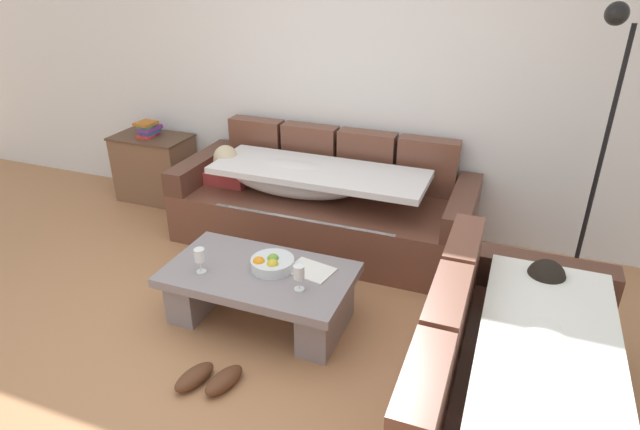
{
  "coord_description": "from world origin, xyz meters",
  "views": [
    {
      "loc": [
        1.44,
        -2.11,
        2.22
      ],
      "look_at": [
        0.23,
        1.03,
        0.55
      ],
      "focal_mm": 30.11,
      "sensor_mm": 36.0,
      "label": 1
    }
  ],
  "objects_px": {
    "side_cabinet": "(155,168)",
    "coffee_table": "(260,289)",
    "floor_lamp": "(599,136)",
    "pair_of_shoes": "(209,379)",
    "fruit_bowl": "(272,264)",
    "wine_glass_near_right": "(299,273)",
    "couch_along_wall": "(319,204)",
    "book_stack_on_cabinet": "(148,129)",
    "wine_glass_near_left": "(200,256)",
    "couch_near_window": "(515,402)",
    "open_magazine": "(311,270)"
  },
  "relations": [
    {
      "from": "fruit_bowl",
      "to": "wine_glass_near_left",
      "type": "height_order",
      "value": "wine_glass_near_left"
    },
    {
      "from": "side_cabinet",
      "to": "floor_lamp",
      "type": "bearing_deg",
      "value": -1.72
    },
    {
      "from": "couch_near_window",
      "to": "pair_of_shoes",
      "type": "relative_size",
      "value": 5.54
    },
    {
      "from": "fruit_bowl",
      "to": "book_stack_on_cabinet",
      "type": "height_order",
      "value": "book_stack_on_cabinet"
    },
    {
      "from": "wine_glass_near_right",
      "to": "open_magazine",
      "type": "xyz_separation_m",
      "value": [
        -0.01,
        0.22,
        -0.11
      ]
    },
    {
      "from": "side_cabinet",
      "to": "wine_glass_near_left",
      "type": "bearing_deg",
      "value": -45.59
    },
    {
      "from": "couch_along_wall",
      "to": "side_cabinet",
      "type": "relative_size",
      "value": 3.35
    },
    {
      "from": "wine_glass_near_left",
      "to": "book_stack_on_cabinet",
      "type": "xyz_separation_m",
      "value": [
        -1.51,
        1.54,
        0.21
      ]
    },
    {
      "from": "pair_of_shoes",
      "to": "wine_glass_near_left",
      "type": "bearing_deg",
      "value": 123.33
    },
    {
      "from": "couch_near_window",
      "to": "book_stack_on_cabinet",
      "type": "bearing_deg",
      "value": 60.9
    },
    {
      "from": "couch_along_wall",
      "to": "couch_near_window",
      "type": "xyz_separation_m",
      "value": [
        1.64,
        -1.69,
        0.01
      ]
    },
    {
      "from": "book_stack_on_cabinet",
      "to": "couch_near_window",
      "type": "bearing_deg",
      "value": -29.1
    },
    {
      "from": "side_cabinet",
      "to": "book_stack_on_cabinet",
      "type": "distance_m",
      "value": 0.39
    },
    {
      "from": "couch_along_wall",
      "to": "wine_glass_near_left",
      "type": "distance_m",
      "value": 1.35
    },
    {
      "from": "wine_glass_near_right",
      "to": "pair_of_shoes",
      "type": "bearing_deg",
      "value": -120.6
    },
    {
      "from": "floor_lamp",
      "to": "pair_of_shoes",
      "type": "xyz_separation_m",
      "value": [
        -1.91,
        -1.93,
        -1.07
      ]
    },
    {
      "from": "fruit_bowl",
      "to": "wine_glass_near_right",
      "type": "xyz_separation_m",
      "value": [
        0.26,
        -0.15,
        0.08
      ]
    },
    {
      "from": "couch_along_wall",
      "to": "floor_lamp",
      "type": "xyz_separation_m",
      "value": [
        1.95,
        0.11,
        0.79
      ]
    },
    {
      "from": "side_cabinet",
      "to": "pair_of_shoes",
      "type": "relative_size",
      "value": 2.02
    },
    {
      "from": "coffee_table",
      "to": "book_stack_on_cabinet",
      "type": "height_order",
      "value": "book_stack_on_cabinet"
    },
    {
      "from": "coffee_table",
      "to": "open_magazine",
      "type": "xyz_separation_m",
      "value": [
        0.31,
        0.12,
        0.15
      ]
    },
    {
      "from": "wine_glass_near_right",
      "to": "floor_lamp",
      "type": "distance_m",
      "value": 2.19
    },
    {
      "from": "coffee_table",
      "to": "wine_glass_near_right",
      "type": "bearing_deg",
      "value": -17.11
    },
    {
      "from": "floor_lamp",
      "to": "pair_of_shoes",
      "type": "bearing_deg",
      "value": -134.73
    },
    {
      "from": "side_cabinet",
      "to": "couch_near_window",
      "type": "bearing_deg",
      "value": -29.15
    },
    {
      "from": "couch_along_wall",
      "to": "coffee_table",
      "type": "xyz_separation_m",
      "value": [
        0.04,
        -1.16,
        -0.09
      ]
    },
    {
      "from": "couch_along_wall",
      "to": "book_stack_on_cabinet",
      "type": "xyz_separation_m",
      "value": [
        -1.81,
        0.23,
        0.38
      ]
    },
    {
      "from": "wine_glass_near_left",
      "to": "pair_of_shoes",
      "type": "relative_size",
      "value": 0.46
    },
    {
      "from": "couch_near_window",
      "to": "book_stack_on_cabinet",
      "type": "distance_m",
      "value": 3.96
    },
    {
      "from": "pair_of_shoes",
      "to": "couch_along_wall",
      "type": "bearing_deg",
      "value": 91.31
    },
    {
      "from": "couch_along_wall",
      "to": "coffee_table",
      "type": "height_order",
      "value": "couch_along_wall"
    },
    {
      "from": "couch_along_wall",
      "to": "coffee_table",
      "type": "distance_m",
      "value": 1.17
    },
    {
      "from": "open_magazine",
      "to": "floor_lamp",
      "type": "xyz_separation_m",
      "value": [
        1.6,
        1.16,
        0.73
      ]
    },
    {
      "from": "couch_near_window",
      "to": "coffee_table",
      "type": "relative_size",
      "value": 1.65
    },
    {
      "from": "couch_near_window",
      "to": "side_cabinet",
      "type": "xyz_separation_m",
      "value": [
        -3.43,
        1.91,
        -0.02
      ]
    },
    {
      "from": "pair_of_shoes",
      "to": "book_stack_on_cabinet",
      "type": "bearing_deg",
      "value": 132.14
    },
    {
      "from": "couch_along_wall",
      "to": "open_magazine",
      "type": "height_order",
      "value": "couch_along_wall"
    },
    {
      "from": "open_magazine",
      "to": "pair_of_shoes",
      "type": "relative_size",
      "value": 0.78
    },
    {
      "from": "couch_near_window",
      "to": "wine_glass_near_left",
      "type": "height_order",
      "value": "couch_near_window"
    },
    {
      "from": "wine_glass_near_left",
      "to": "pair_of_shoes",
      "type": "xyz_separation_m",
      "value": [
        0.33,
        -0.51,
        -0.45
      ]
    },
    {
      "from": "couch_along_wall",
      "to": "couch_near_window",
      "type": "relative_size",
      "value": 1.22
    },
    {
      "from": "wine_glass_near_right",
      "to": "open_magazine",
      "type": "height_order",
      "value": "wine_glass_near_right"
    },
    {
      "from": "couch_near_window",
      "to": "floor_lamp",
      "type": "height_order",
      "value": "floor_lamp"
    },
    {
      "from": "couch_near_window",
      "to": "pair_of_shoes",
      "type": "distance_m",
      "value": 1.63
    },
    {
      "from": "couch_near_window",
      "to": "floor_lamp",
      "type": "bearing_deg",
      "value": -9.84
    },
    {
      "from": "couch_along_wall",
      "to": "open_magazine",
      "type": "distance_m",
      "value": 1.11
    },
    {
      "from": "coffee_table",
      "to": "wine_glass_near_right",
      "type": "distance_m",
      "value": 0.43
    },
    {
      "from": "pair_of_shoes",
      "to": "coffee_table",
      "type": "bearing_deg",
      "value": 89.9
    },
    {
      "from": "side_cabinet",
      "to": "coffee_table",
      "type": "bearing_deg",
      "value": -37.11
    },
    {
      "from": "floor_lamp",
      "to": "pair_of_shoes",
      "type": "height_order",
      "value": "floor_lamp"
    }
  ]
}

